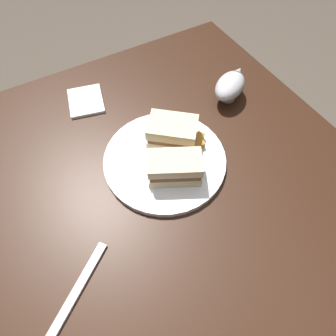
{
  "coord_description": "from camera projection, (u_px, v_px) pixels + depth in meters",
  "views": [
    {
      "loc": [
        0.26,
        -0.15,
        1.32
      ],
      "look_at": [
        -0.04,
        0.01,
        0.8
      ],
      "focal_mm": 30.27,
      "sensor_mm": 36.0,
      "label": 1
    }
  ],
  "objects": [
    {
      "name": "potato_wedge_middle",
      "position": [
        176.0,
        165.0,
        0.64
      ],
      "size": [
        0.04,
        0.02,
        0.02
      ],
      "primitive_type": "cube",
      "rotation": [
        0.0,
        0.0,
        6.18
      ],
      "color": "#AD702D",
      "rests_on": "plate"
    },
    {
      "name": "dining_table",
      "position": [
        170.0,
        244.0,
        0.95
      ],
      "size": [
        1.02,
        0.91,
        0.77
      ],
      "primitive_type": "cube",
      "color": "black",
      "rests_on": "ground"
    },
    {
      "name": "sandwich_half_right",
      "position": [
        172.0,
        133.0,
        0.66
      ],
      "size": [
        0.13,
        0.13,
        0.07
      ],
      "color": "beige",
      "rests_on": "plate"
    },
    {
      "name": "gravy_boat",
      "position": [
        230.0,
        86.0,
        0.75
      ],
      "size": [
        0.12,
        0.13,
        0.07
      ],
      "color": "#B7B7BC",
      "rests_on": "dining_table"
    },
    {
      "name": "potato_wedge_front",
      "position": [
        198.0,
        141.0,
        0.68
      ],
      "size": [
        0.04,
        0.02,
        0.02
      ],
      "primitive_type": "cube",
      "rotation": [
        0.0,
        0.0,
        2.98
      ],
      "color": "#AD702D",
      "rests_on": "plate"
    },
    {
      "name": "napkin",
      "position": [
        86.0,
        101.0,
        0.77
      ],
      "size": [
        0.13,
        0.11,
        0.01
      ],
      "primitive_type": "cube",
      "rotation": [
        0.0,
        0.0,
        -0.24
      ],
      "color": "white",
      "rests_on": "dining_table"
    },
    {
      "name": "plate",
      "position": [
        165.0,
        160.0,
        0.66
      ],
      "size": [
        0.29,
        0.29,
        0.01
      ],
      "primitive_type": "cylinder",
      "color": "white",
      "rests_on": "dining_table"
    },
    {
      "name": "fork",
      "position": [
        78.0,
        289.0,
        0.51
      ],
      "size": [
        0.12,
        0.15,
        0.01
      ],
      "primitive_type": "cube",
      "rotation": [
        0.0,
        0.0,
        5.36
      ],
      "color": "silver",
      "rests_on": "dining_table"
    },
    {
      "name": "potato_wedge_left_edge",
      "position": [
        180.0,
        166.0,
        0.63
      ],
      "size": [
        0.05,
        0.05,
        0.02
      ],
      "primitive_type": "cube",
      "rotation": [
        0.0,
        0.0,
        5.66
      ],
      "color": "#B77F33",
      "rests_on": "plate"
    },
    {
      "name": "ground_plane",
      "position": [
        170.0,
        271.0,
        1.28
      ],
      "size": [
        6.0,
        6.0,
        0.0
      ],
      "primitive_type": "plane",
      "color": "#4C4238"
    },
    {
      "name": "sandwich_half_left",
      "position": [
        175.0,
        168.0,
        0.61
      ],
      "size": [
        0.11,
        0.13,
        0.06
      ],
      "color": "beige",
      "rests_on": "plate"
    },
    {
      "name": "potato_wedge_back",
      "position": [
        197.0,
        142.0,
        0.67
      ],
      "size": [
        0.05,
        0.05,
        0.02
      ],
      "primitive_type": "cube",
      "rotation": [
        0.0,
        0.0,
        5.32
      ],
      "color": "#B77F33",
      "rests_on": "plate"
    }
  ]
}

